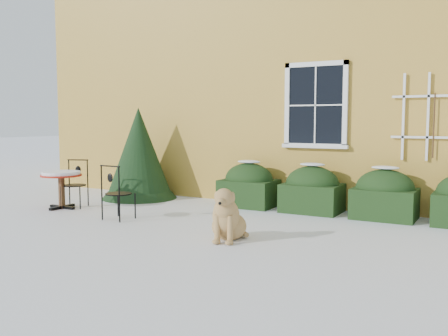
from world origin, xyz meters
The scene contains 8 objects.
ground centered at (0.00, 0.00, 0.00)m, with size 80.00×80.00×0.00m, color white.
house centered at (0.00, 7.00, 3.22)m, with size 12.40×8.40×6.40m.
hedge_row centered at (1.65, 2.55, 0.40)m, with size 4.95×0.80×0.91m.
evergreen_shrub centered at (-2.84, 2.31, 0.79)m, with size 1.62×1.62×1.97m.
bistro_table centered at (-3.33, 0.57, 0.60)m, with size 0.77×0.77×0.72m.
patio_chair_near centered at (-1.67, 0.25, 0.47)m, with size 0.45×0.45×0.94m.
patio_chair_far centered at (-3.23, 0.82, 0.46)m, with size 0.53×0.53×0.92m.
dog centered at (0.70, -0.17, 0.32)m, with size 0.61×0.88×0.79m.
Camera 1 is at (4.00, -6.20, 1.68)m, focal length 40.00 mm.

